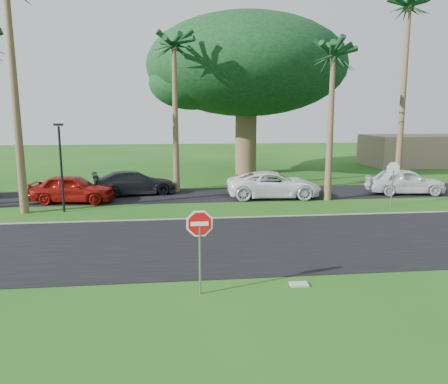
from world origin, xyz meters
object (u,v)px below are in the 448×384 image
Objects in this scene: car_minivan at (274,185)px; car_pickup at (405,181)px; stop_sign_far at (393,175)px; stop_sign_near at (200,235)px; car_red at (72,189)px; car_dark at (134,183)px.

car_minivan is 1.18× the size of car_pickup.
stop_sign_far reaches higher than car_minivan.
stop_sign_near reaches higher than car_red.
stop_sign_far is 0.46× the size of car_minivan.
car_red is 12.01m from car_minivan.
stop_sign_far is 0.50× the size of car_dark.
car_minivan is (8.63, -1.99, 0.05)m from car_dark.
car_pickup is (8.68, 0.21, 0.03)m from car_minivan.
stop_sign_near is at bearing 141.13° from car_pickup.
stop_sign_near is 15.46m from car_red.
car_minivan is at bearing 68.87° from stop_sign_near.
car_dark is (3.38, 2.12, -0.06)m from car_red.
stop_sign_far is (11.50, 11.00, 0.00)m from stop_sign_near.
stop_sign_near is 16.43m from car_dark.
car_pickup is at bearing -128.46° from stop_sign_far.
car_pickup is (14.13, 14.31, -0.95)m from stop_sign_near.
car_red is at bearing 115.17° from stop_sign_near.
car_pickup is (20.69, 0.34, 0.01)m from car_red.
car_minivan is at bearing -115.95° from car_dark.
car_dark is (-14.69, 5.09, -1.02)m from stop_sign_far.
car_pickup is (17.31, -1.78, 0.07)m from car_dark.
car_red is (-18.06, 2.97, -0.96)m from stop_sign_far.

